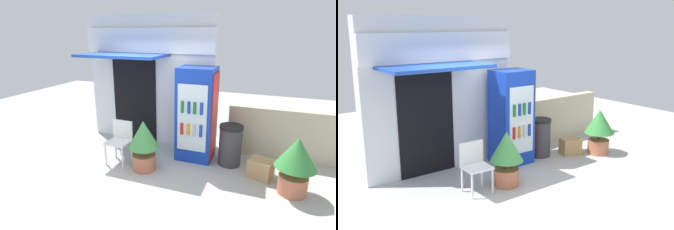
{
  "view_description": "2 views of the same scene",
  "coord_description": "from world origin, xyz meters",
  "views": [
    {
      "loc": [
        2.23,
        -4.1,
        2.64
      ],
      "look_at": [
        0.35,
        0.74,
        1.02
      ],
      "focal_mm": 28.63,
      "sensor_mm": 36.0,
      "label": 1
    },
    {
      "loc": [
        -3.91,
        -5.01,
        2.89
      ],
      "look_at": [
        0.48,
        0.83,
        1.14
      ],
      "focal_mm": 41.12,
      "sensor_mm": 36.0,
      "label": 2
    }
  ],
  "objects": [
    {
      "name": "plastic_chair",
      "position": [
        -0.56,
        0.35,
        0.52
      ],
      "size": [
        0.48,
        0.43,
        0.88
      ],
      "color": "white",
      "rests_on": "ground"
    },
    {
      "name": "ground",
      "position": [
        0.0,
        0.0,
        0.0
      ],
      "size": [
        16.0,
        16.0,
        0.0
      ],
      "primitive_type": "plane",
      "color": "#B2B2AD"
    },
    {
      "name": "potted_plant_near_shop",
      "position": [
        0.04,
        0.23,
        0.59
      ],
      "size": [
        0.61,
        0.61,
        1.01
      ],
      "color": "#BC6B4C",
      "rests_on": "ground"
    },
    {
      "name": "stone_boundary_wall",
      "position": [
        2.74,
        1.76,
        0.55
      ],
      "size": [
        2.59,
        0.23,
        1.1
      ],
      "primitive_type": "cube",
      "color": "beige",
      "rests_on": "ground"
    },
    {
      "name": "storefront_building",
      "position": [
        -0.5,
        1.7,
        1.57
      ],
      "size": [
        3.14,
        1.32,
        3.02
      ],
      "color": "silver",
      "rests_on": "ground"
    },
    {
      "name": "potted_plant_curbside",
      "position": [
        2.75,
        0.37,
        0.61
      ],
      "size": [
        0.66,
        0.66,
        1.01
      ],
      "color": "#BC6B4C",
      "rests_on": "ground"
    },
    {
      "name": "trash_bin",
      "position": [
        1.59,
        1.05,
        0.43
      ],
      "size": [
        0.48,
        0.48,
        0.85
      ],
      "color": "#38383D",
      "rests_on": "ground"
    },
    {
      "name": "cardboard_box",
      "position": [
        2.22,
        0.73,
        0.18
      ],
      "size": [
        0.51,
        0.45,
        0.36
      ],
      "primitive_type": "cube",
      "rotation": [
        0.0,
        0.0,
        -0.33
      ],
      "color": "tan",
      "rests_on": "ground"
    },
    {
      "name": "drink_cooler",
      "position": [
        0.85,
        1.11,
        0.98
      ],
      "size": [
        0.77,
        0.71,
        1.97
      ],
      "color": "#1438B2",
      "rests_on": "ground"
    }
  ]
}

